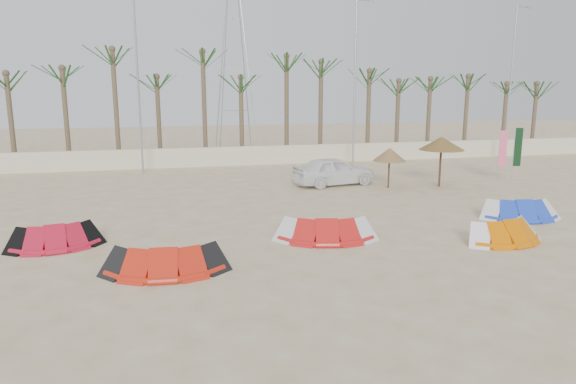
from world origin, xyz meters
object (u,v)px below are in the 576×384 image
object	(u,v)px
kite_red_right	(323,227)
kite_orange	(501,229)
kite_blue	(516,208)
parasol_right	(441,143)
car	(334,171)
kite_red_left	(57,234)
kite_red_mid	(165,256)
parasol_mid	(442,144)
parasol_left	(390,155)

from	to	relation	value
kite_red_right	kite_orange	world-z (taller)	same
kite_red_right	kite_blue	xyz separation A→B (m)	(8.69, 0.95, -0.00)
kite_red_right	parasol_right	xyz separation A→B (m)	(9.08, 7.83, 1.94)
kite_blue	car	world-z (taller)	car
car	kite_orange	bearing A→B (deg)	-178.83
kite_orange	kite_blue	bearing A→B (deg)	45.36
kite_red_left	kite_red_mid	bearing A→B (deg)	-42.50
kite_blue	parasol_right	world-z (taller)	parasol_right
kite_red_mid	kite_blue	bearing A→B (deg)	11.77
kite_red_mid	kite_red_left	bearing A→B (deg)	137.50
kite_red_left	parasol_right	size ratio (longest dim) A/B	1.18
parasol_mid	car	distance (m)	5.97
kite_orange	kite_red_right	bearing A→B (deg)	163.87
kite_blue	parasol_right	size ratio (longest dim) A/B	1.24
kite_red_left	kite_red_mid	world-z (taller)	same
parasol_left	parasol_mid	bearing A→B (deg)	-5.26
kite_red_right	parasol_right	distance (m)	12.15
kite_red_left	kite_red_mid	distance (m)	4.84
kite_red_mid	kite_blue	size ratio (longest dim) A/B	1.08
kite_red_mid	parasol_right	bearing A→B (deg)	33.99
kite_orange	kite_blue	size ratio (longest dim) A/B	0.94
kite_orange	parasol_right	world-z (taller)	parasol_right
kite_orange	parasol_right	distance (m)	10.24
kite_red_left	parasol_right	xyz separation A→B (m)	(18.18, 6.58, 1.95)
kite_red_mid	parasol_right	size ratio (longest dim) A/B	1.34
kite_red_left	kite_orange	distance (m)	15.43
kite_red_right	parasol_left	size ratio (longest dim) A/B	1.72
kite_red_left	parasol_left	size ratio (longest dim) A/B	1.48
kite_red_mid	parasol_right	xyz separation A→B (m)	(14.61, 9.85, 1.94)
kite_orange	kite_blue	world-z (taller)	same
kite_red_right	kite_red_mid	bearing A→B (deg)	-159.95
parasol_right	car	world-z (taller)	parasol_right
kite_red_mid	car	xyz separation A→B (m)	(9.17, 11.62, 0.37)
kite_red_left	car	world-z (taller)	car
kite_red_left	kite_blue	xyz separation A→B (m)	(17.79, -0.30, 0.00)
kite_red_left	kite_red_mid	size ratio (longest dim) A/B	0.88
kite_red_left	parasol_left	bearing A→B (deg)	24.21
parasol_mid	kite_red_right	bearing A→B (deg)	-139.20
kite_red_mid	parasol_mid	bearing A→B (deg)	34.03
kite_red_left	kite_red_right	world-z (taller)	same
kite_red_left	kite_red_right	xyz separation A→B (m)	(9.10, -1.25, 0.00)
kite_red_left	parasol_right	bearing A→B (deg)	19.90
parasol_left	kite_orange	bearing A→B (deg)	-91.22
car	kite_blue	bearing A→B (deg)	-160.48
kite_red_left	kite_red_right	distance (m)	9.19
kite_red_right	parasol_mid	size ratio (longest dim) A/B	1.38
kite_red_right	parasol_mid	world-z (taller)	parasol_mid
kite_red_mid	parasol_mid	size ratio (longest dim) A/B	1.35
parasol_mid	kite_orange	bearing A→B (deg)	-107.84
parasol_left	parasol_mid	xyz separation A→B (m)	(2.89, -0.27, 0.54)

